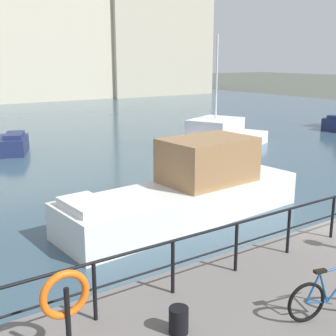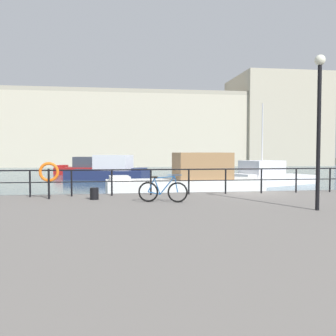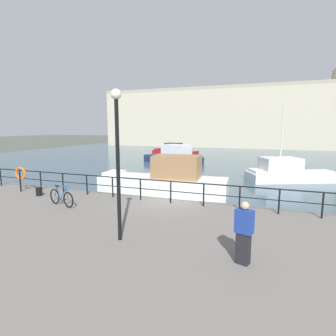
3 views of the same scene
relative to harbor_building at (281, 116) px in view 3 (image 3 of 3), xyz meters
name	(u,v)px [view 3 (image 3 of 3)]	position (x,y,z in m)	size (l,w,h in m)	color
ground_plane	(171,216)	(-6.82, -53.81, -6.96)	(240.00, 240.00, 0.00)	#4C5147
water_basin	(237,157)	(-6.82, -23.61, -6.95)	(80.00, 60.00, 0.01)	#385160
quay_promenade	(95,270)	(-6.82, -60.31, -6.49)	(56.00, 13.00, 0.92)	slate
harbor_building	(281,116)	(0.00, 0.00, 0.00)	(67.50, 15.32, 17.31)	#C1B79E
moored_white_yacht	(288,172)	(-0.69, -41.69, -6.21)	(7.97, 5.54, 6.46)	white
moored_red_daysailer	(174,152)	(-16.26, -25.88, -6.26)	(7.48, 4.09, 2.05)	maroon
moored_small_launch	(166,180)	(-8.74, -49.51, -6.00)	(8.80, 3.03, 2.64)	white
moored_blue_motorboat	(174,157)	(-13.38, -34.38, -6.09)	(8.24, 5.59, 2.35)	navy
quay_railing	(140,185)	(-8.18, -54.56, -5.30)	(22.33, 0.07, 1.08)	black
parked_bicycle	(61,197)	(-11.14, -56.72, -5.64)	(1.72, 0.52, 0.98)	black
mooring_bollard	(39,191)	(-13.59, -55.64, -5.81)	(0.32, 0.32, 0.44)	black
life_ring_stand	(21,174)	(-15.29, -55.22, -5.06)	(0.75, 0.16, 1.40)	black
quay_lamp_post	(117,146)	(-6.68, -59.13, -3.03)	(0.32, 0.32, 4.70)	black
standing_person	(244,232)	(-2.85, -59.34, -5.17)	(0.51, 0.41, 1.69)	black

